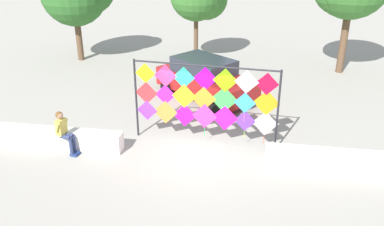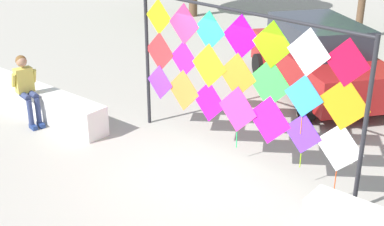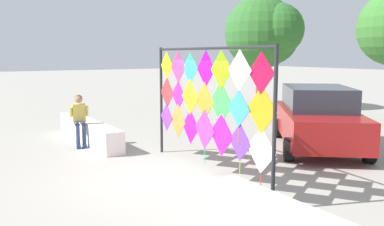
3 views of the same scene
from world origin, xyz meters
name	(u,v)px [view 2 (image 2 of 3)]	position (x,y,z in m)	size (l,w,h in m)	color
ground	(198,171)	(0.00, 0.00, 0.00)	(120.00, 120.00, 0.00)	#9E998E
plaza_ledge_left	(33,99)	(-4.51, -0.26, 0.31)	(4.40, 0.53, 0.63)	silver
kite_display_rack	(240,72)	(0.28, 0.78, 1.71)	(4.83, 0.44, 2.80)	#232328
seated_vendor	(26,85)	(-4.04, -0.66, 0.87)	(0.67, 0.55, 1.48)	navy
parked_car	(319,57)	(-0.25, 4.92, 0.88)	(4.69, 4.24, 1.73)	maroon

